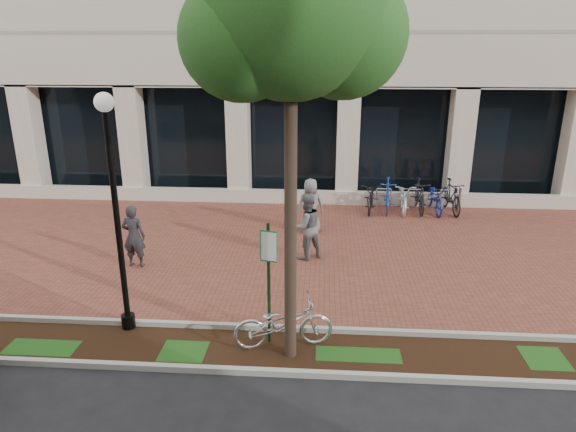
# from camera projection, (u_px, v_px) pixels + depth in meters

# --- Properties ---
(ground) EXTENTS (120.00, 120.00, 0.00)m
(ground) POSITION_uv_depth(u_px,v_px,m) (282.00, 248.00, 14.82)
(ground) COLOR black
(ground) RESTS_ON ground
(brick_plaza) EXTENTS (40.00, 9.00, 0.01)m
(brick_plaza) POSITION_uv_depth(u_px,v_px,m) (282.00, 248.00, 14.82)
(brick_plaza) COLOR brown
(brick_plaza) RESTS_ON ground
(planting_strip) EXTENTS (40.00, 1.50, 0.01)m
(planting_strip) POSITION_uv_depth(u_px,v_px,m) (260.00, 350.00, 9.85)
(planting_strip) COLOR black
(planting_strip) RESTS_ON ground
(curb_plaza_side) EXTENTS (40.00, 0.12, 0.12)m
(curb_plaza_side) POSITION_uv_depth(u_px,v_px,m) (264.00, 328.00, 10.54)
(curb_plaza_side) COLOR #A4A59B
(curb_plaza_side) RESTS_ON ground
(curb_street_side) EXTENTS (40.00, 0.12, 0.12)m
(curb_street_side) POSITION_uv_depth(u_px,v_px,m) (254.00, 371.00, 9.12)
(curb_street_side) COLOR #A4A59B
(curb_street_side) RESTS_ON ground
(parking_sign) EXTENTS (0.34, 0.07, 2.49)m
(parking_sign) POSITION_uv_depth(u_px,v_px,m) (269.00, 269.00, 9.64)
(parking_sign) COLOR #14381D
(parking_sign) RESTS_ON ground
(lamppost) EXTENTS (0.36, 0.36, 4.79)m
(lamppost) POSITION_uv_depth(u_px,v_px,m) (115.00, 204.00, 9.81)
(lamppost) COLOR black
(lamppost) RESTS_ON ground
(street_tree) EXTENTS (3.55, 2.96, 7.67)m
(street_tree) POSITION_uv_depth(u_px,v_px,m) (294.00, 17.00, 7.85)
(street_tree) COLOR #453527
(street_tree) RESTS_ON ground
(locked_bicycle) EXTENTS (2.03, 1.08, 1.01)m
(locked_bicycle) POSITION_uv_depth(u_px,v_px,m) (283.00, 323.00, 9.84)
(locked_bicycle) COLOR silver
(locked_bicycle) RESTS_ON ground
(pedestrian_left) EXTENTS (0.64, 0.44, 1.69)m
(pedestrian_left) POSITION_uv_depth(u_px,v_px,m) (134.00, 236.00, 13.38)
(pedestrian_left) COLOR #26252A
(pedestrian_left) RESTS_ON ground
(pedestrian_mid) EXTENTS (1.14, 1.07, 1.86)m
(pedestrian_mid) POSITION_uv_depth(u_px,v_px,m) (306.00, 226.00, 13.86)
(pedestrian_mid) COLOR slate
(pedestrian_mid) RESTS_ON ground
(pedestrian_right) EXTENTS (0.93, 0.71, 1.71)m
(pedestrian_right) POSITION_uv_depth(u_px,v_px,m) (310.00, 206.00, 15.88)
(pedestrian_right) COLOR slate
(pedestrian_right) RESTS_ON ground
(bollard) EXTENTS (0.12, 0.12, 0.91)m
(bollard) POSITION_uv_depth(u_px,v_px,m) (460.00, 198.00, 18.06)
(bollard) COLOR #BCBCC1
(bollard) RESTS_ON ground
(bike_rack_cluster) EXTENTS (3.61, 2.05, 1.15)m
(bike_rack_cluster) POSITION_uv_depth(u_px,v_px,m) (410.00, 196.00, 17.98)
(bike_rack_cluster) COLOR black
(bike_rack_cluster) RESTS_ON ground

